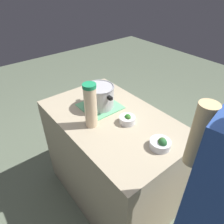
# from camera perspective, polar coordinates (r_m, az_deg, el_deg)

# --- Properties ---
(ground_plane) EXTENTS (8.00, 8.00, 0.00)m
(ground_plane) POSITION_cam_1_polar(r_m,az_deg,el_deg) (2.22, -0.00, -20.70)
(ground_plane) COLOR slate
(counter_slab) EXTENTS (1.13, 0.71, 0.91)m
(counter_slab) POSITION_cam_1_polar(r_m,az_deg,el_deg) (1.86, -0.00, -12.81)
(counter_slab) COLOR tan
(counter_slab) RESTS_ON ground_plane
(dish_cloth) EXTENTS (0.29, 0.29, 0.01)m
(dish_cloth) POSITION_cam_1_polar(r_m,az_deg,el_deg) (1.68, -3.30, 1.60)
(dish_cloth) COLOR #69BF85
(dish_cloth) RESTS_ON counter_slab
(cooking_pot) EXTENTS (0.30, 0.23, 0.18)m
(cooking_pot) POSITION_cam_1_polar(r_m,az_deg,el_deg) (1.63, -3.41, 4.43)
(cooking_pot) COLOR #B7B7BC
(cooking_pot) RESTS_ON dish_cloth
(lemonade_pitcher) EXTENTS (0.09, 0.09, 0.32)m
(lemonade_pitcher) POSITION_cam_1_polar(r_m,az_deg,el_deg) (1.40, -5.89, 1.77)
(lemonade_pitcher) COLOR beige
(lemonade_pitcher) RESTS_ON counter_slab
(broccoli_bowl_front) EXTENTS (0.12, 0.12, 0.07)m
(broccoli_bowl_front) POSITION_cam_1_polar(r_m,az_deg,el_deg) (1.49, 4.21, -2.02)
(broccoli_bowl_front) COLOR silver
(broccoli_bowl_front) RESTS_ON counter_slab
(broccoli_bowl_center) EXTENTS (0.13, 0.13, 0.08)m
(broccoli_bowl_center) POSITION_cam_1_polar(r_m,az_deg,el_deg) (1.33, 13.20, -8.42)
(broccoli_bowl_center) COLOR silver
(broccoli_bowl_center) RESTS_ON counter_slab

